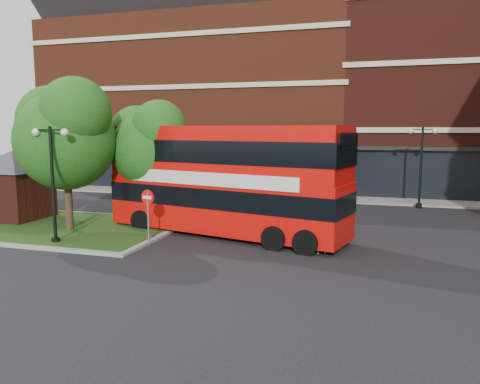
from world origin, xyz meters
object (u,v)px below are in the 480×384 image
(bus, at_px, (224,173))
(woman, at_px, (322,235))
(car_silver, at_px, (179,187))
(car_white, at_px, (313,193))

(bus, xyz_separation_m, woman, (4.74, -2.04, -2.13))
(woman, bearing_deg, bus, -47.15)
(woman, relative_size, car_silver, 0.40)
(bus, relative_size, car_white, 2.99)
(woman, height_order, car_white, woman)
(woman, distance_m, car_white, 12.67)
(woman, distance_m, car_silver, 17.92)
(bus, distance_m, car_silver, 13.58)
(bus, height_order, woman, bus)
(car_silver, xyz_separation_m, car_white, (9.98, -0.77, 0.00))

